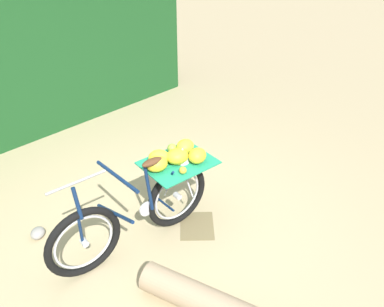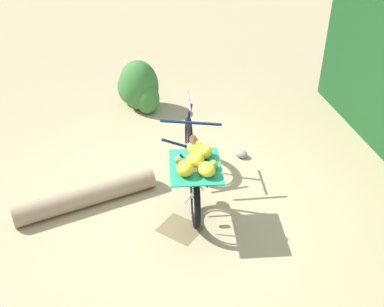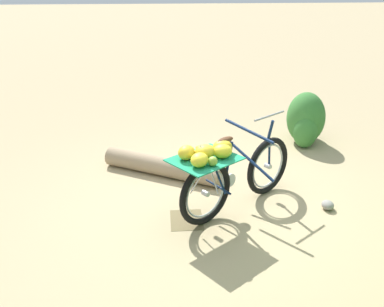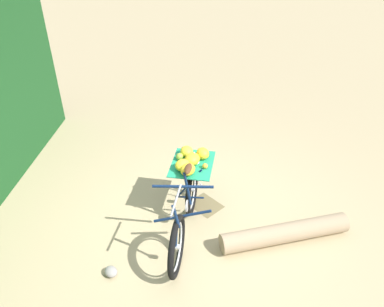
{
  "view_description": "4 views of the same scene",
  "coord_description": "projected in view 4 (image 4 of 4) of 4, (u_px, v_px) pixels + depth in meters",
  "views": [
    {
      "loc": [
        -2.85,
        -0.31,
        2.88
      ],
      "look_at": [
        0.31,
        -0.39,
        0.87
      ],
      "focal_mm": 35.75,
      "sensor_mm": 36.0,
      "label": 1
    },
    {
      "loc": [
        2.42,
        -3.52,
        3.5
      ],
      "look_at": [
        0.29,
        -0.33,
        0.98
      ],
      "focal_mm": 42.58,
      "sensor_mm": 36.0,
      "label": 2
    },
    {
      "loc": [
        4.4,
        -0.68,
        2.62
      ],
      "look_at": [
        0.36,
        -0.39,
        0.88
      ],
      "focal_mm": 40.89,
      "sensor_mm": 36.0,
      "label": 3
    },
    {
      "loc": [
        -2.6,
        2.43,
        3.5
      ],
      "look_at": [
        0.41,
        -0.36,
        0.83
      ],
      "focal_mm": 34.12,
      "sensor_mm": 36.0,
      "label": 4
    }
  ],
  "objects": [
    {
      "name": "leaf_litter_patch",
      "position": [
        205.0,
        205.0,
        5.27
      ],
      "size": [
        0.44,
        0.36,
        0.01
      ],
      "primitive_type": "cube",
      "color": "olive",
      "rests_on": "ground_plane"
    },
    {
      "name": "path_stone",
      "position": [
        111.0,
        272.0,
        4.22
      ],
      "size": [
        0.17,
        0.14,
        0.1
      ],
      "primitive_type": "ellipsoid",
      "color": "gray",
      "rests_on": "ground_plane"
    },
    {
      "name": "bicycle",
      "position": [
        187.0,
        197.0,
        4.61
      ],
      "size": [
        1.32,
        1.59,
        1.03
      ],
      "rotation": [
        0.0,
        0.0,
        2.23
      ],
      "color": "black",
      "rests_on": "ground_plane"
    },
    {
      "name": "ground_plane",
      "position": [
        193.0,
        228.0,
        4.89
      ],
      "size": [
        60.0,
        60.0,
        0.0
      ],
      "primitive_type": "plane",
      "color": "tan"
    },
    {
      "name": "fallen_log",
      "position": [
        285.0,
        233.0,
        4.63
      ],
      "size": [
        1.05,
        1.6,
        0.26
      ],
      "primitive_type": "cylinder",
      "rotation": [
        0.0,
        1.57,
        1.06
      ],
      "color": "#9E8466",
      "rests_on": "ground_plane"
    }
  ]
}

